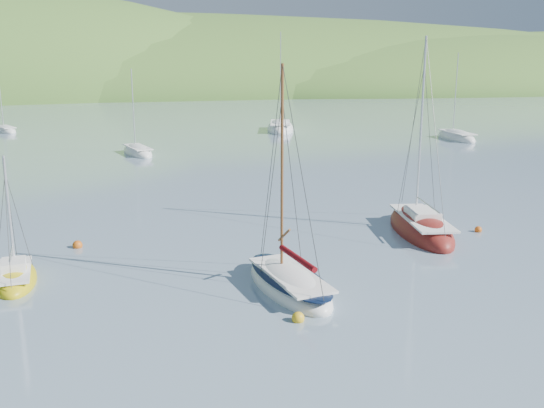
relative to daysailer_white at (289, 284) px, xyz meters
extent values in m
plane|color=slate|center=(-1.20, -4.23, -0.22)|extent=(700.00, 700.00, 0.00)
ellipsoid|color=#446C29|center=(-1.20, 165.77, -0.22)|extent=(440.00, 110.00, 44.00)
ellipsoid|color=#446C29|center=(88.80, 155.77, -0.22)|extent=(240.00, 100.00, 34.00)
ellipsoid|color=white|center=(0.00, 0.01, -0.11)|extent=(3.28, 6.62, 1.55)
cube|color=white|center=(0.02, -0.12, 0.45)|extent=(2.48, 5.15, 0.10)
cylinder|color=brown|center=(-0.12, 0.76, 4.63)|extent=(0.12, 0.12, 8.44)
ellipsoid|color=black|center=(0.00, 0.01, 0.35)|extent=(3.23, 6.55, 0.27)
cylinder|color=#68090E|center=(0.12, -0.74, 1.36)|extent=(0.71, 3.04, 0.24)
ellipsoid|color=maroon|center=(9.17, 6.18, -0.07)|extent=(3.87, 7.96, 2.10)
cube|color=white|center=(9.14, 6.03, 0.67)|extent=(2.93, 6.20, 0.10)
cylinder|color=silver|center=(9.32, 7.08, 5.40)|extent=(0.12, 0.12, 9.54)
cube|color=white|center=(9.14, 6.03, 0.91)|extent=(1.77, 2.35, 0.42)
cylinder|color=silver|center=(9.01, 5.28, 1.58)|extent=(0.70, 3.63, 0.09)
ellipsoid|color=gold|center=(-11.09, 3.67, -0.13)|extent=(2.16, 4.56, 1.21)
cube|color=white|center=(-11.08, 3.58, 0.31)|extent=(1.63, 3.55, 0.10)
cylinder|color=silver|center=(-11.14, 4.20, 2.70)|extent=(0.12, 0.12, 4.86)
cube|color=white|center=(-11.08, 3.58, 0.55)|extent=(1.07, 1.32, 0.42)
cylinder|color=silver|center=(-11.04, 3.14, 1.22)|extent=(0.29, 2.12, 0.09)
ellipsoid|color=white|center=(-4.80, 38.12, -0.10)|extent=(3.70, 6.63, 1.71)
cube|color=white|center=(-4.77, 38.00, 0.51)|extent=(2.81, 5.15, 0.10)
cylinder|color=silver|center=(-4.99, 38.85, 4.24)|extent=(0.12, 0.12, 7.54)
ellipsoid|color=white|center=(13.94, 53.76, -0.04)|extent=(5.70, 10.08, 2.59)
cube|color=white|center=(13.89, 53.58, 0.87)|extent=(4.33, 7.83, 0.10)
cylinder|color=silver|center=(14.24, 54.87, 6.55)|extent=(0.12, 0.12, 11.45)
ellipsoid|color=white|center=(-20.62, 61.16, -0.11)|extent=(4.18, 5.99, 1.55)
cube|color=white|center=(-20.57, 61.06, 0.45)|extent=(3.20, 4.64, 0.10)
cylinder|color=silver|center=(-20.90, 61.78, 3.81)|extent=(0.12, 0.12, 6.81)
ellipsoid|color=white|center=(31.63, 40.45, -0.07)|extent=(3.04, 7.63, 2.05)
cube|color=white|center=(31.62, 40.30, 0.65)|extent=(2.28, 5.95, 0.10)
cylinder|color=silver|center=(31.68, 41.35, 5.11)|extent=(0.12, 0.12, 9.00)
sphere|color=gold|center=(-0.54, -3.10, -0.10)|extent=(0.47, 0.47, 0.47)
sphere|color=#C45511|center=(12.33, 5.57, -0.10)|extent=(0.39, 0.39, 0.39)
sphere|color=#C45511|center=(-8.79, 7.98, -0.10)|extent=(0.49, 0.49, 0.49)
camera|label=1|loc=(-6.41, -22.54, 9.06)|focal=40.00mm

